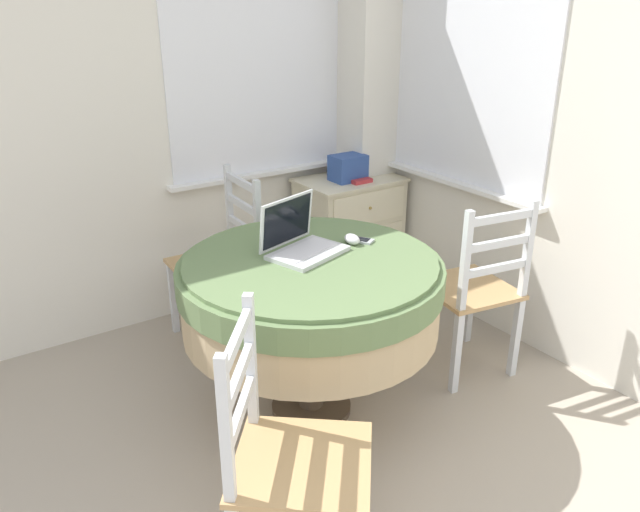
{
  "coord_description": "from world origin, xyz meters",
  "views": [
    {
      "loc": [
        -0.36,
        -0.43,
        1.75
      ],
      "look_at": [
        1.09,
        1.69,
        0.67
      ],
      "focal_mm": 35.0,
      "sensor_mm": 36.0,
      "label": 1
    }
  ],
  "objects_px": {
    "dining_chair_near_right_window": "(473,290)",
    "round_dining_table": "(311,291)",
    "dining_chair_camera_near": "(287,459)",
    "laptop": "(300,241)",
    "computer_mouse": "(352,239)",
    "cell_phone": "(360,240)",
    "dining_chair_near_back_window": "(222,261)",
    "storage_box": "(348,168)",
    "corner_cabinet": "(349,232)",
    "book_on_cabinet": "(353,178)"
  },
  "relations": [
    {
      "from": "dining_chair_near_right_window",
      "to": "round_dining_table",
      "type": "bearing_deg",
      "value": 169.29
    },
    {
      "from": "dining_chair_camera_near",
      "to": "laptop",
      "type": "bearing_deg",
      "value": 54.71
    },
    {
      "from": "computer_mouse",
      "to": "cell_phone",
      "type": "distance_m",
      "value": 0.05
    },
    {
      "from": "dining_chair_camera_near",
      "to": "round_dining_table",
      "type": "bearing_deg",
      "value": 51.76
    },
    {
      "from": "laptop",
      "to": "dining_chair_camera_near",
      "type": "relative_size",
      "value": 0.41
    },
    {
      "from": "cell_phone",
      "to": "dining_chair_near_back_window",
      "type": "height_order",
      "value": "dining_chair_near_back_window"
    },
    {
      "from": "laptop",
      "to": "dining_chair_near_back_window",
      "type": "bearing_deg",
      "value": 91.26
    },
    {
      "from": "cell_phone",
      "to": "storage_box",
      "type": "xyz_separation_m",
      "value": [
        0.62,
        0.93,
        0.03
      ]
    },
    {
      "from": "round_dining_table",
      "to": "computer_mouse",
      "type": "xyz_separation_m",
      "value": [
        0.24,
        0.04,
        0.17
      ]
    },
    {
      "from": "cell_phone",
      "to": "dining_chair_near_back_window",
      "type": "xyz_separation_m",
      "value": [
        -0.3,
        0.8,
        -0.31
      ]
    },
    {
      "from": "computer_mouse",
      "to": "corner_cabinet",
      "type": "bearing_deg",
      "value": 53.66
    },
    {
      "from": "dining_chair_near_back_window",
      "to": "storage_box",
      "type": "bearing_deg",
      "value": 8.25
    },
    {
      "from": "cell_phone",
      "to": "round_dining_table",
      "type": "bearing_deg",
      "value": -171.29
    },
    {
      "from": "dining_chair_near_back_window",
      "to": "book_on_cabinet",
      "type": "relative_size",
      "value": 3.79
    },
    {
      "from": "storage_box",
      "to": "dining_chair_near_back_window",
      "type": "bearing_deg",
      "value": -171.75
    },
    {
      "from": "dining_chair_camera_near",
      "to": "book_on_cabinet",
      "type": "relative_size",
      "value": 3.79
    },
    {
      "from": "dining_chair_camera_near",
      "to": "storage_box",
      "type": "height_order",
      "value": "dining_chair_camera_near"
    },
    {
      "from": "round_dining_table",
      "to": "storage_box",
      "type": "distance_m",
      "value": 1.35
    },
    {
      "from": "dining_chair_near_back_window",
      "to": "book_on_cabinet",
      "type": "height_order",
      "value": "dining_chair_near_back_window"
    },
    {
      "from": "book_on_cabinet",
      "to": "round_dining_table",
      "type": "bearing_deg",
      "value": -134.27
    },
    {
      "from": "computer_mouse",
      "to": "dining_chair_camera_near",
      "type": "bearing_deg",
      "value": -137.46
    },
    {
      "from": "round_dining_table",
      "to": "storage_box",
      "type": "xyz_separation_m",
      "value": [
        0.92,
        0.98,
        0.18
      ]
    },
    {
      "from": "dining_chair_near_back_window",
      "to": "dining_chair_near_right_window",
      "type": "xyz_separation_m",
      "value": [
        0.84,
        -1.0,
        0.0
      ]
    },
    {
      "from": "laptop",
      "to": "corner_cabinet",
      "type": "distance_m",
      "value": 1.39
    },
    {
      "from": "round_dining_table",
      "to": "dining_chair_camera_near",
      "type": "bearing_deg",
      "value": -128.24
    },
    {
      "from": "round_dining_table",
      "to": "book_on_cabinet",
      "type": "xyz_separation_m",
      "value": [
        0.95,
        0.98,
        0.12
      ]
    },
    {
      "from": "cell_phone",
      "to": "book_on_cabinet",
      "type": "xyz_separation_m",
      "value": [
        0.66,
        0.93,
        -0.03
      ]
    },
    {
      "from": "round_dining_table",
      "to": "cell_phone",
      "type": "relative_size",
      "value": 8.69
    },
    {
      "from": "corner_cabinet",
      "to": "round_dining_table",
      "type": "bearing_deg",
      "value": -133.55
    },
    {
      "from": "laptop",
      "to": "round_dining_table",
      "type": "bearing_deg",
      "value": -93.65
    },
    {
      "from": "laptop",
      "to": "dining_chair_near_right_window",
      "type": "bearing_deg",
      "value": -16.2
    },
    {
      "from": "laptop",
      "to": "dining_chair_camera_near",
      "type": "height_order",
      "value": "laptop"
    },
    {
      "from": "dining_chair_near_right_window",
      "to": "storage_box",
      "type": "bearing_deg",
      "value": 85.75
    },
    {
      "from": "computer_mouse",
      "to": "dining_chair_near_right_window",
      "type": "distance_m",
      "value": 0.7
    },
    {
      "from": "computer_mouse",
      "to": "round_dining_table",
      "type": "bearing_deg",
      "value": -170.74
    },
    {
      "from": "dining_chair_near_back_window",
      "to": "dining_chair_near_right_window",
      "type": "relative_size",
      "value": 1.0
    },
    {
      "from": "computer_mouse",
      "to": "dining_chair_near_right_window",
      "type": "xyz_separation_m",
      "value": [
        0.59,
        -0.2,
        -0.33
      ]
    },
    {
      "from": "laptop",
      "to": "storage_box",
      "type": "bearing_deg",
      "value": 44.49
    },
    {
      "from": "laptop",
      "to": "computer_mouse",
      "type": "xyz_separation_m",
      "value": [
        0.24,
        -0.04,
        -0.03
      ]
    },
    {
      "from": "dining_chair_near_right_window",
      "to": "book_on_cabinet",
      "type": "xyz_separation_m",
      "value": [
        0.12,
        1.13,
        0.28
      ]
    },
    {
      "from": "dining_chair_camera_near",
      "to": "book_on_cabinet",
      "type": "height_order",
      "value": "dining_chair_camera_near"
    },
    {
      "from": "computer_mouse",
      "to": "laptop",
      "type": "bearing_deg",
      "value": 169.72
    },
    {
      "from": "cell_phone",
      "to": "dining_chair_camera_near",
      "type": "distance_m",
      "value": 1.13
    },
    {
      "from": "laptop",
      "to": "cell_phone",
      "type": "height_order",
      "value": "laptop"
    },
    {
      "from": "book_on_cabinet",
      "to": "laptop",
      "type": "bearing_deg",
      "value": -136.66
    },
    {
      "from": "laptop",
      "to": "dining_chair_near_right_window",
      "type": "distance_m",
      "value": 0.93
    },
    {
      "from": "cell_phone",
      "to": "corner_cabinet",
      "type": "bearing_deg",
      "value": 55.5
    },
    {
      "from": "laptop",
      "to": "book_on_cabinet",
      "type": "height_order",
      "value": "laptop"
    },
    {
      "from": "round_dining_table",
      "to": "corner_cabinet",
      "type": "height_order",
      "value": "round_dining_table"
    },
    {
      "from": "laptop",
      "to": "dining_chair_near_back_window",
      "type": "relative_size",
      "value": 0.41
    }
  ]
}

